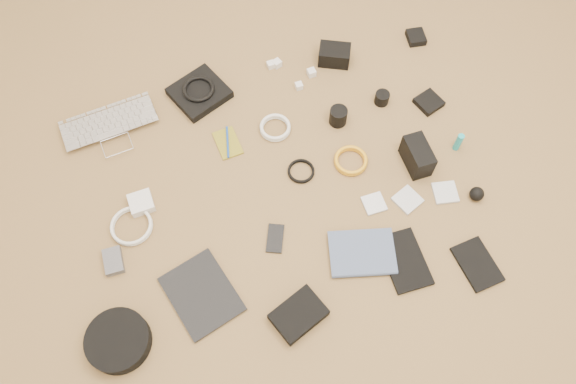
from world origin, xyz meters
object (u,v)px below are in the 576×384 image
object	(u,v)px
phone	(275,238)
headphone_case	(118,341)
laptop	(113,133)
tablet	(202,294)
dslr_camera	(334,55)
paperback	(365,276)

from	to	relation	value
phone	headphone_case	bearing A→B (deg)	-138.79
laptop	tablet	size ratio (longest dim) A/B	1.41
dslr_camera	phone	world-z (taller)	dslr_camera
laptop	paperback	size ratio (longest dim) A/B	1.61
dslr_camera	phone	xyz separation A→B (m)	(-0.42, -0.67, -0.03)
phone	laptop	bearing A→B (deg)	150.73
dslr_camera	tablet	size ratio (longest dim) A/B	0.49
laptop	phone	distance (m)	0.72
dslr_camera	phone	bearing A→B (deg)	-99.19
laptop	headphone_case	xyz separation A→B (m)	(-0.08, -0.76, 0.01)
dslr_camera	paperback	distance (m)	0.89
headphone_case	paperback	xyz separation A→B (m)	(0.79, -0.01, -0.02)
laptop	phone	size ratio (longest dim) A/B	3.38
laptop	headphone_case	distance (m)	0.76
tablet	paperback	bearing A→B (deg)	-27.56
dslr_camera	tablet	distance (m)	1.05
dslr_camera	tablet	world-z (taller)	dslr_camera
laptop	dslr_camera	world-z (taller)	dslr_camera
laptop	paperback	world-z (taller)	laptop
headphone_case	paperback	distance (m)	0.79
headphone_case	dslr_camera	bearing A→B (deg)	41.84
laptop	phone	xyz separation A→B (m)	(0.46, -0.56, -0.01)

